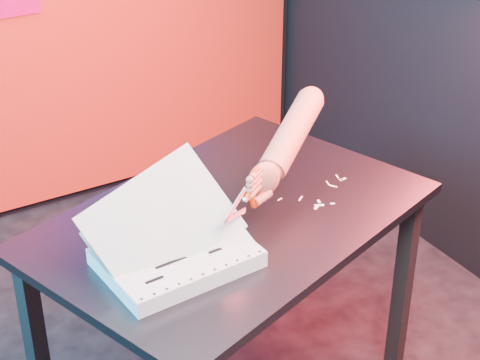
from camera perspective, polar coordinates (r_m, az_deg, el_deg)
room at (r=2.03m, az=-8.33°, el=10.78°), size 3.01×3.01×2.71m
backdrop at (r=3.50m, az=-16.62°, el=11.13°), size 2.88×0.05×2.08m
work_table at (r=2.40m, az=-0.66°, el=-4.43°), size 1.32×1.08×0.75m
printout_stack at (r=2.12m, az=-4.56°, el=-5.38°), size 0.44×0.31×0.29m
scissors at (r=2.20m, az=0.99°, el=-0.73°), size 0.19×0.13×0.13m
hand_forearm at (r=2.36m, az=3.40°, el=2.83°), size 0.41×0.29×0.20m
paper_clippings at (r=2.46m, az=5.99°, el=-0.98°), size 0.26×0.14×0.00m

